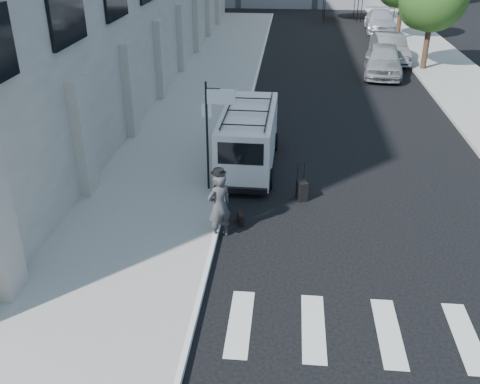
% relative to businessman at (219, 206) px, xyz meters
% --- Properties ---
extents(ground, '(120.00, 120.00, 0.00)m').
position_rel_businessman_xyz_m(ground, '(1.90, -0.54, -0.97)').
color(ground, black).
rests_on(ground, ground).
extents(sidewalk_left, '(4.50, 48.00, 0.15)m').
position_rel_businessman_xyz_m(sidewalk_left, '(-2.35, 15.46, -0.90)').
color(sidewalk_left, gray).
rests_on(sidewalk_left, ground).
extents(sidewalk_right, '(4.00, 56.00, 0.15)m').
position_rel_businessman_xyz_m(sidewalk_right, '(10.90, 19.46, -0.90)').
color(sidewalk_right, gray).
rests_on(sidewalk_right, ground).
extents(sign_pole, '(1.03, 0.07, 3.50)m').
position_rel_businessman_xyz_m(sign_pole, '(-0.46, 2.66, 1.68)').
color(sign_pole, black).
rests_on(sign_pole, sidewalk_left).
extents(businessman, '(0.84, 0.81, 1.94)m').
position_rel_businessman_xyz_m(businessman, '(0.00, 0.00, 0.00)').
color(businessman, '#3A3B3D').
rests_on(businessman, ground).
extents(briefcase, '(0.24, 0.46, 0.34)m').
position_rel_businessman_xyz_m(briefcase, '(0.50, 0.76, -0.80)').
color(briefcase, black).
rests_on(briefcase, ground).
extents(suitcase, '(0.38, 0.49, 1.20)m').
position_rel_businessman_xyz_m(suitcase, '(2.29, 2.46, -0.65)').
color(suitcase, black).
rests_on(suitcase, ground).
extents(cargo_van, '(2.00, 5.46, 2.06)m').
position_rel_businessman_xyz_m(cargo_van, '(0.40, 4.96, 0.11)').
color(cargo_van, silver).
rests_on(cargo_van, ground).
extents(parked_car_a, '(2.62, 5.27, 1.72)m').
position_rel_businessman_xyz_m(parked_car_a, '(6.97, 18.22, -0.11)').
color(parked_car_a, '#989A9F').
rests_on(parked_car_a, ground).
extents(parked_car_b, '(1.90, 5.01, 1.63)m').
position_rel_businessman_xyz_m(parked_car_b, '(7.83, 21.61, -0.15)').
color(parked_car_b, slate).
rests_on(parked_car_b, ground).
extents(parked_car_c, '(2.47, 5.55, 1.58)m').
position_rel_businessman_xyz_m(parked_car_c, '(8.70, 32.09, -0.18)').
color(parked_car_c, '#B3B5BB').
rests_on(parked_car_c, ground).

